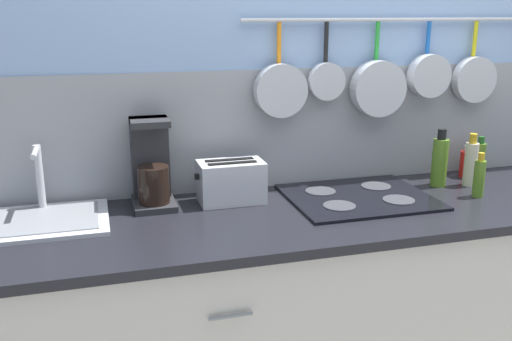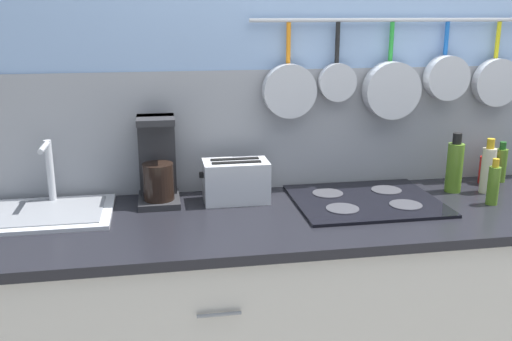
# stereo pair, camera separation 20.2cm
# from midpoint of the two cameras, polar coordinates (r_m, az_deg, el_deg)

# --- Properties ---
(wall_back) EXTENTS (7.20, 0.15, 2.60)m
(wall_back) POSITION_cam_midpoint_polar(r_m,az_deg,el_deg) (2.54, 9.61, 7.08)
(wall_back) COLOR #84A3CC
(wall_back) RESTS_ON ground_plane
(cabinet_base) EXTENTS (3.30, 0.65, 0.89)m
(cabinet_base) POSITION_cam_midpoint_polar(r_m,az_deg,el_deg) (2.49, 12.49, -13.57)
(cabinet_base) COLOR #B7B2A8
(cabinet_base) RESTS_ON ground_plane
(countertop) EXTENTS (3.34, 0.67, 0.03)m
(countertop) POSITION_cam_midpoint_polar(r_m,az_deg,el_deg) (2.30, 13.17, -3.42)
(countertop) COLOR black
(countertop) RESTS_ON cabinet_base
(sink_basin) EXTENTS (0.46, 0.36, 0.25)m
(sink_basin) POSITION_cam_midpoint_polar(r_m,az_deg,el_deg) (2.18, -23.31, -4.39)
(sink_basin) COLOR #B7BABF
(sink_basin) RESTS_ON countertop
(coffee_maker) EXTENTS (0.16, 0.20, 0.34)m
(coffee_maker) POSITION_cam_midpoint_polar(r_m,az_deg,el_deg) (2.22, -12.99, 0.10)
(coffee_maker) COLOR #262628
(coffee_maker) RESTS_ON countertop
(toaster) EXTENTS (0.27, 0.15, 0.17)m
(toaster) POSITION_cam_midpoint_polar(r_m,az_deg,el_deg) (2.21, -5.12, -1.16)
(toaster) COLOR #B7BABF
(toaster) RESTS_ON countertop
(cooktop) EXTENTS (0.55, 0.47, 0.01)m
(cooktop) POSITION_cam_midpoint_polar(r_m,az_deg,el_deg) (2.28, 7.75, -2.68)
(cooktop) COLOR black
(cooktop) RESTS_ON countertop
(bottle_olive_oil) EXTENTS (0.07, 0.07, 0.25)m
(bottle_olive_oil) POSITION_cam_midpoint_polar(r_m,az_deg,el_deg) (2.50, 15.72, 0.90)
(bottle_olive_oil) COLOR #4C721E
(bottle_olive_oil) RESTS_ON countertop
(bottle_sesame_oil) EXTENTS (0.04, 0.04, 0.18)m
(bottle_sesame_oil) POSITION_cam_midpoint_polar(r_m,az_deg,el_deg) (2.40, 19.22, -0.69)
(bottle_sesame_oil) COLOR #4C721E
(bottle_sesame_oil) RESTS_ON countertop
(bottle_hot_sauce) EXTENTS (0.06, 0.06, 0.23)m
(bottle_hot_sauce) POSITION_cam_midpoint_polar(r_m,az_deg,el_deg) (2.54, 18.59, 0.70)
(bottle_hot_sauce) COLOR #BFB799
(bottle_hot_sauce) RESTS_ON countertop
(bottle_dish_soap) EXTENTS (0.07, 0.07, 0.14)m
(bottle_dish_soap) POSITION_cam_midpoint_polar(r_m,az_deg,el_deg) (2.68, 18.41, 0.69)
(bottle_dish_soap) COLOR red
(bottle_dish_soap) RESTS_ON countertop
(bottle_cooking_wine) EXTENTS (0.05, 0.05, 0.18)m
(bottle_cooking_wine) POSITION_cam_midpoint_polar(r_m,az_deg,el_deg) (2.73, 19.52, 1.16)
(bottle_cooking_wine) COLOR #4C721E
(bottle_cooking_wine) RESTS_ON countertop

